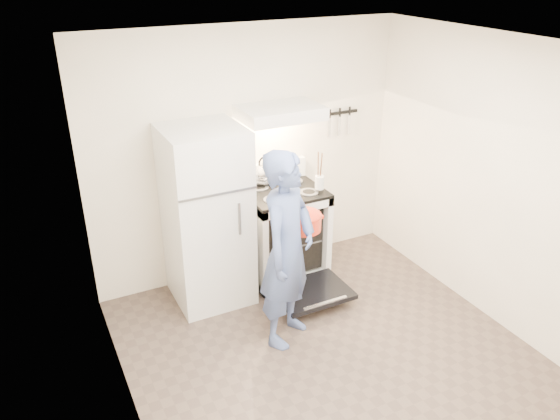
% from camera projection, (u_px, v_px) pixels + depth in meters
% --- Properties ---
extents(floor, '(3.60, 3.60, 0.00)m').
position_uv_depth(floor, '(340.00, 366.00, 4.46)').
color(floor, brown).
rests_on(floor, ground).
extents(back_wall, '(3.20, 0.02, 2.50)m').
position_uv_depth(back_wall, '(248.00, 155.00, 5.37)').
color(back_wall, white).
rests_on(back_wall, ground).
extents(refrigerator, '(0.70, 0.70, 1.70)m').
position_uv_depth(refrigerator, '(207.00, 217.00, 5.02)').
color(refrigerator, white).
rests_on(refrigerator, floor).
extents(stove_body, '(0.76, 0.65, 0.92)m').
position_uv_depth(stove_body, '(284.00, 235.00, 5.54)').
color(stove_body, white).
rests_on(stove_body, floor).
extents(cooktop, '(0.76, 0.65, 0.03)m').
position_uv_depth(cooktop, '(284.00, 192.00, 5.34)').
color(cooktop, black).
rests_on(cooktop, stove_body).
extents(backsplash, '(0.76, 0.07, 0.20)m').
position_uv_depth(backsplash, '(271.00, 171.00, 5.52)').
color(backsplash, white).
rests_on(backsplash, cooktop).
extents(oven_door, '(0.70, 0.54, 0.04)m').
position_uv_depth(oven_door, '(312.00, 292.00, 5.20)').
color(oven_door, black).
rests_on(oven_door, floor).
extents(oven_rack, '(0.60, 0.52, 0.01)m').
position_uv_depth(oven_rack, '(284.00, 236.00, 5.55)').
color(oven_rack, slate).
rests_on(oven_rack, stove_body).
extents(range_hood, '(0.76, 0.50, 0.12)m').
position_uv_depth(range_hood, '(280.00, 113.00, 5.06)').
color(range_hood, white).
rests_on(range_hood, back_wall).
extents(knife_strip, '(0.40, 0.02, 0.03)m').
position_uv_depth(knife_strip, '(341.00, 113.00, 5.65)').
color(knife_strip, black).
rests_on(knife_strip, back_wall).
extents(pizza_stone, '(0.35, 0.35, 0.02)m').
position_uv_depth(pizza_stone, '(277.00, 238.00, 5.49)').
color(pizza_stone, olive).
rests_on(pizza_stone, oven_rack).
extents(tea_kettle, '(0.24, 0.20, 0.30)m').
position_uv_depth(tea_kettle, '(265.00, 171.00, 5.40)').
color(tea_kettle, silver).
rests_on(tea_kettle, cooktop).
extents(utensil_jar, '(0.11, 0.11, 0.13)m').
position_uv_depth(utensil_jar, '(320.00, 182.00, 5.27)').
color(utensil_jar, silver).
rests_on(utensil_jar, cooktop).
extents(person, '(0.75, 0.70, 1.72)m').
position_uv_depth(person, '(287.00, 250.00, 4.45)').
color(person, '#3B517E').
rests_on(person, floor).
extents(dutch_oven, '(0.38, 0.31, 0.24)m').
position_uv_depth(dutch_oven, '(304.00, 222.00, 4.78)').
color(dutch_oven, red).
rests_on(dutch_oven, person).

